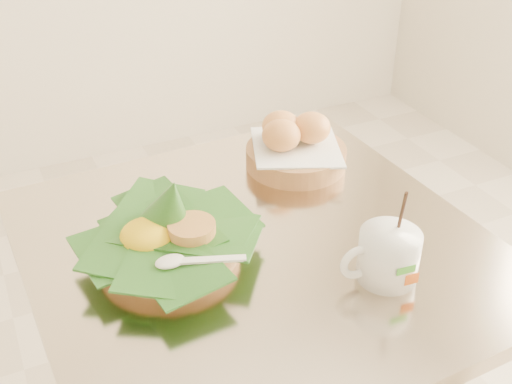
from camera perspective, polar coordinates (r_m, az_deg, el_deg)
name	(u,v)px	position (r m, az deg, el deg)	size (l,w,h in m)	color
cafe_table	(258,343)	(1.17, 0.20, -13.27)	(0.73, 0.73, 0.75)	gray
rice_basket	(168,233)	(0.99, -7.86, -3.64)	(0.27, 0.27, 0.14)	#AF804B
bread_basket	(294,146)	(1.22, 3.42, 4.10)	(0.21, 0.21, 0.10)	#AF804B
coffee_mug	(387,255)	(0.95, 11.58, -5.49)	(0.12, 0.09, 0.15)	white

